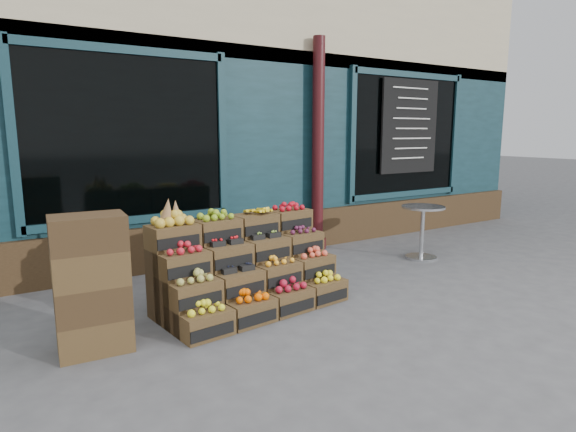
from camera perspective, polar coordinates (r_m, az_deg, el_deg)
ground at (r=5.37m, az=5.91°, el=-9.88°), size 60.00×60.00×0.00m
shop_facade at (r=9.61m, az=-13.56°, el=13.17°), size 12.00×6.24×4.80m
crate_display at (r=5.08m, az=-4.94°, el=-6.62°), size 2.00×1.13×1.20m
spare_crates at (r=4.32m, az=-22.25°, el=-7.50°), size 0.61×0.44×1.16m
bistro_table at (r=7.18m, az=15.63°, el=-1.14°), size 0.61×0.61×0.77m
shopkeeper at (r=7.07m, az=-21.68°, el=1.88°), size 0.77×0.64×1.82m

